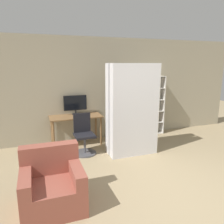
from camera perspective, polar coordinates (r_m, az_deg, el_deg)
The scene contains 9 objects.
ground_plane at distance 3.63m, azimuth 16.92°, elevation -22.03°, with size 16.00×16.00×0.00m, color #9E8966.
wall_back at distance 5.98m, azimuth -1.24°, elevation 6.03°, with size 8.00×0.06×2.70m.
desk at distance 5.56m, azimuth -9.41°, elevation -2.05°, with size 1.29×0.60×0.75m.
monitor at distance 5.66m, azimuth -9.56°, elevation 2.15°, with size 0.59×0.19×0.49m.
office_chair at distance 5.07m, azimuth -7.35°, elevation -6.69°, with size 0.52×0.52×0.91m.
bookshelf at distance 6.35m, azimuth 8.62°, elevation 1.41°, with size 0.86×0.32×1.68m.
mattress_near at distance 4.78m, azimuth 6.01°, elevation 0.28°, with size 1.09×0.24×2.04m.
mattress_far at distance 5.02m, azimuth 4.64°, elevation 0.91°, with size 1.09×0.23×2.04m.
armchair at distance 3.42m, azimuth -15.34°, elevation -17.90°, with size 0.85×0.80×0.85m.
Camera 1 is at (-1.88, -2.35, 2.03)m, focal length 35.00 mm.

